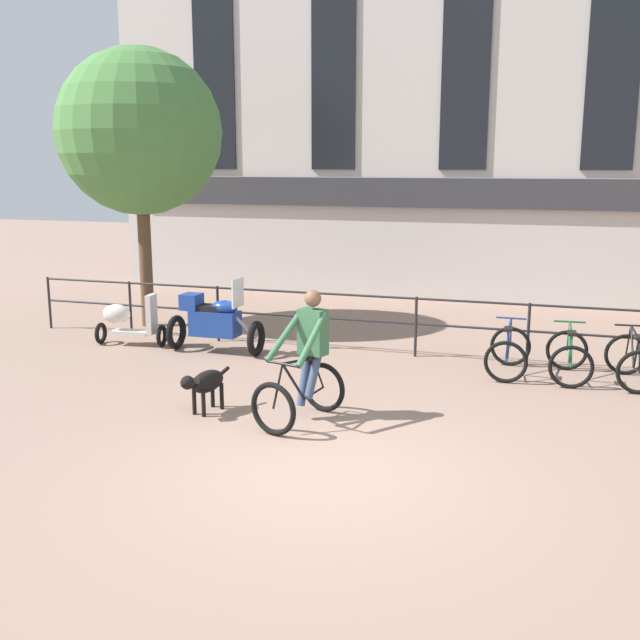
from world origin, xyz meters
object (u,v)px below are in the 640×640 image
object	(u,v)px
parked_motorcycle	(214,321)
parked_scooter	(128,321)
parked_bicycle_near_lamp	(508,352)
parked_bicycle_mid_right	(633,361)
dog	(205,383)
cyclist_with_bike	(305,363)
parked_bicycle_mid_left	(569,357)

from	to	relation	value
parked_motorcycle	parked_scooter	xyz separation A→B (m)	(-1.75, 0.01, -0.10)
parked_bicycle_near_lamp	parked_bicycle_mid_right	bearing A→B (deg)	-179.83
dog	parked_scooter	size ratio (longest dim) A/B	0.73
parked_bicycle_near_lamp	parked_bicycle_mid_right	world-z (taller)	same
cyclist_with_bike	parked_scooter	size ratio (longest dim) A/B	1.29
parked_bicycle_near_lamp	parked_bicycle_mid_left	bearing A→B (deg)	-179.83
cyclist_with_bike	parked_motorcycle	world-z (taller)	cyclist_with_bike
dog	parked_motorcycle	world-z (taller)	parked_motorcycle
parked_scooter	cyclist_with_bike	bearing A→B (deg)	-130.33
cyclist_with_bike	parked_bicycle_mid_left	bearing A→B (deg)	59.25
cyclist_with_bike	dog	size ratio (longest dim) A/B	1.77
parked_motorcycle	parked_bicycle_mid_left	bearing A→B (deg)	-87.69
parked_bicycle_near_lamp	parked_bicycle_mid_right	size ratio (longest dim) A/B	0.95
parked_bicycle_mid_right	parked_bicycle_near_lamp	bearing A→B (deg)	-5.88
parked_bicycle_near_lamp	parked_scooter	xyz separation A→B (m)	(-6.80, -0.14, 0.10)
parked_bicycle_mid_left	parked_motorcycle	bearing A→B (deg)	-1.63
parked_bicycle_mid_left	parked_scooter	world-z (taller)	parked_scooter
parked_bicycle_near_lamp	parked_scooter	bearing A→B (deg)	1.31
cyclist_with_bike	parked_scooter	distance (m)	5.31
parked_bicycle_mid_left	dog	bearing A→B (deg)	31.37
dog	parked_bicycle_mid_left	bearing A→B (deg)	49.18
parked_bicycle_mid_left	cyclist_with_bike	bearing A→B (deg)	39.82
parked_bicycle_near_lamp	parked_bicycle_mid_left	xyz separation A→B (m)	(0.92, 0.00, 0.00)
parked_bicycle_mid_right	parked_scooter	world-z (taller)	parked_scooter
parked_motorcycle	parked_bicycle_mid_right	xyz separation A→B (m)	(6.88, 0.14, -0.20)
dog	parked_bicycle_mid_right	world-z (taller)	parked_bicycle_mid_right
cyclist_with_bike	parked_bicycle_near_lamp	size ratio (longest dim) A/B	1.53
cyclist_with_bike	parked_bicycle_mid_left	world-z (taller)	cyclist_with_bike
parked_bicycle_mid_left	parked_scooter	size ratio (longest dim) A/B	0.87
cyclist_with_bike	parked_bicycle_near_lamp	world-z (taller)	cyclist_with_bike
dog	parked_bicycle_near_lamp	bearing A→B (deg)	55.24
parked_bicycle_mid_left	parked_bicycle_mid_right	distance (m)	0.92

